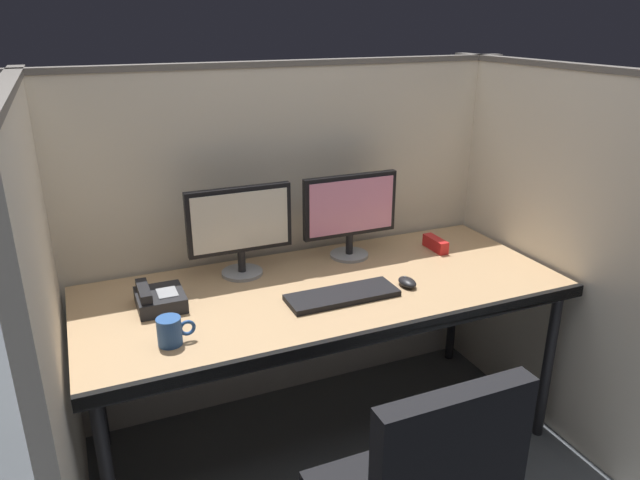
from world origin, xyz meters
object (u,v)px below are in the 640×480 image
monitor_right (350,210)px  computer_mouse (407,282)px  monitor_left (240,225)px  red_stapler (435,244)px  desk (326,299)px  desk_phone (159,299)px  coffee_mug (170,331)px  keyboard_main (342,295)px

monitor_right → computer_mouse: bearing=-78.4°
monitor_left → red_stapler: (0.89, -0.08, -0.19)m
desk → desk_phone: desk_phone is taller
monitor_left → desk_phone: 0.44m
monitor_right → coffee_mug: (-0.86, -0.45, -0.17)m
red_stapler → desk: bearing=-164.3°
coffee_mug → red_stapler: (1.26, 0.37, -0.02)m
coffee_mug → red_stapler: bearing=16.2°
coffee_mug → monitor_right: bearing=27.5°
monitor_left → monitor_right: bearing=0.1°
red_stapler → computer_mouse: bearing=-138.2°
coffee_mug → monitor_left: bearing=50.5°
computer_mouse → desk_phone: (-0.93, 0.20, 0.02)m
monitor_right → computer_mouse: 0.43m
monitor_right → desk_phone: monitor_right is taller
monitor_right → computer_mouse: monitor_right is taller
computer_mouse → keyboard_main: bearing=178.8°
monitor_left → computer_mouse: (0.57, -0.37, -0.20)m
coffee_mug → desk_phone: bearing=88.9°
monitor_right → computer_mouse: size_ratio=4.48×
desk → monitor_left: bearing=136.4°
desk → monitor_right: 0.43m
desk → monitor_right: bearing=48.7°
desk_phone → keyboard_main: bearing=-17.0°
computer_mouse → desk_phone: 0.96m
keyboard_main → red_stapler: (0.60, 0.28, 0.02)m
monitor_left → desk_phone: bearing=-155.8°
keyboard_main → red_stapler: 0.67m
desk_phone → coffee_mug: bearing=-91.1°
desk → red_stapler: red_stapler is taller
desk_phone → monitor_left: bearing=24.2°
monitor_left → computer_mouse: size_ratio=4.48×
coffee_mug → desk_phone: coffee_mug is taller
desk → monitor_right: monitor_right is taller
monitor_right → red_stapler: (0.40, -0.08, -0.19)m
desk → monitor_left: monitor_left is taller
monitor_right → desk_phone: bearing=-169.1°
computer_mouse → red_stapler: red_stapler is taller
monitor_left → computer_mouse: monitor_left is taller
monitor_left → desk: bearing=-43.6°
desk → desk_phone: bearing=171.7°
coffee_mug → desk_phone: 0.28m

